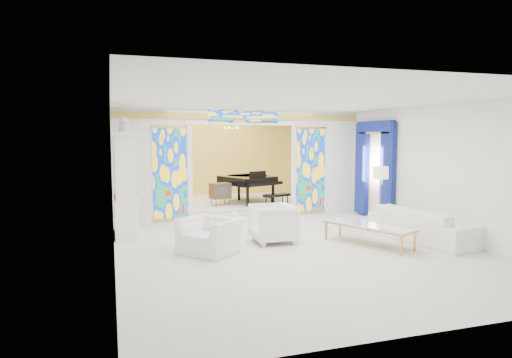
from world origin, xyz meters
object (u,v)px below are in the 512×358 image
object	(u,v)px
coffee_table	(368,226)
china_cabinet	(125,185)
sofa	(423,225)
grand_piano	(249,180)
tv_console	(220,191)
armchair_right	(273,223)
armchair_left	(210,236)

from	to	relation	value
coffee_table	china_cabinet	bearing A→B (deg)	151.74
sofa	grand_piano	distance (m)	6.15
china_cabinet	tv_console	bearing A→B (deg)	42.58
china_cabinet	coffee_table	distance (m)	5.52
armchair_right	coffee_table	world-z (taller)	armchair_right
armchair_left	grand_piano	world-z (taller)	grand_piano
armchair_left	coffee_table	distance (m)	3.34
armchair_left	tv_console	bearing A→B (deg)	123.80
china_cabinet	grand_piano	bearing A→B (deg)	38.31
armchair_left	armchair_right	bearing A→B (deg)	66.92
armchair_left	coffee_table	xyz separation A→B (m)	(3.31, -0.37, 0.06)
armchair_left	china_cabinet	bearing A→B (deg)	173.50
coffee_table	grand_piano	bearing A→B (deg)	99.17
sofa	tv_console	size ratio (longest dim) A/B	3.66
grand_piano	tv_console	xyz separation A→B (m)	(-1.04, -0.46, -0.25)
armchair_right	tv_console	world-z (taller)	tv_console
china_cabinet	sofa	xyz separation A→B (m)	(6.17, -2.62, -0.81)
china_cabinet	armchair_right	xyz separation A→B (m)	(2.98, -1.75, -0.76)
coffee_table	tv_console	world-z (taller)	tv_console
armchair_right	grand_piano	distance (m)	4.94
china_cabinet	armchair_left	world-z (taller)	china_cabinet
grand_piano	armchair_left	bearing A→B (deg)	-136.52
sofa	coffee_table	distance (m)	1.36
armchair_left	sofa	bearing A→B (deg)	44.54
armchair_right	tv_console	size ratio (longest dim) A/B	1.34
armchair_right	coffee_table	distance (m)	2.01
grand_piano	tv_console	size ratio (longest dim) A/B	4.25
grand_piano	tv_console	distance (m)	1.17
armchair_left	coffee_table	bearing A→B (deg)	43.08
armchair_right	sofa	bearing A→B (deg)	75.54
china_cabinet	tv_console	distance (m)	3.92
armchair_left	tv_console	distance (m)	5.03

